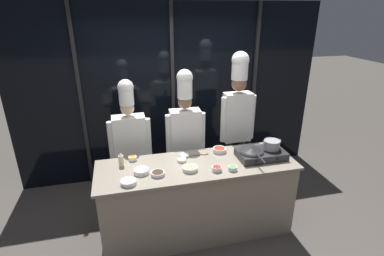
{
  "coord_description": "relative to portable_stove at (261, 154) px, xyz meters",
  "views": [
    {
      "loc": [
        -0.78,
        -2.92,
        2.61
      ],
      "look_at": [
        0.0,
        0.25,
        1.28
      ],
      "focal_mm": 28.0,
      "sensor_mm": 36.0,
      "label": 1
    }
  ],
  "objects": [
    {
      "name": "serving_spoon_slotted",
      "position": [
        -0.65,
        0.24,
        -0.04
      ],
      "size": [
        0.24,
        0.05,
        0.02
      ],
      "color": "olive",
      "rests_on": "demo_counter"
    },
    {
      "name": "prep_bowl_shrimp",
      "position": [
        -0.94,
        0.13,
        -0.03
      ],
      "size": [
        0.1,
        0.1,
        0.03
      ],
      "color": "white",
      "rests_on": "demo_counter"
    },
    {
      "name": "squeeze_bottle_oil",
      "position": [
        -1.63,
        0.19,
        0.03
      ],
      "size": [
        0.06,
        0.06,
        0.17
      ],
      "color": "beige",
      "rests_on": "demo_counter"
    },
    {
      "name": "frying_pan",
      "position": [
        -0.13,
        -0.01,
        0.07
      ],
      "size": [
        0.29,
        0.5,
        0.04
      ],
      "color": "#232326",
      "rests_on": "portable_stove"
    },
    {
      "name": "prep_bowl_carrots",
      "position": [
        -1.5,
        0.3,
        -0.02
      ],
      "size": [
        0.1,
        0.1,
        0.05
      ],
      "color": "white",
      "rests_on": "demo_counter"
    },
    {
      "name": "portable_stove",
      "position": [
        0.0,
        0.0,
        0.0
      ],
      "size": [
        0.56,
        0.35,
        0.1
      ],
      "color": "#28282B",
      "rests_on": "demo_counter"
    },
    {
      "name": "window_wall_back",
      "position": [
        -0.78,
        1.55,
        0.37
      ],
      "size": [
        4.74,
        0.09,
        2.7
      ],
      "color": "black",
      "rests_on": "ground_plane"
    },
    {
      "name": "chef_line",
      "position": [
        -0.03,
        0.73,
        0.29
      ],
      "size": [
        0.5,
        0.23,
        2.09
      ],
      "rotation": [
        0.0,
        0.0,
        3.16
      ],
      "color": "#4C4C51",
      "rests_on": "ground_plane"
    },
    {
      "name": "prep_bowl_soy_glaze",
      "position": [
        -1.25,
        -0.11,
        -0.02
      ],
      "size": [
        0.15,
        0.15,
        0.04
      ],
      "color": "white",
      "rests_on": "demo_counter"
    },
    {
      "name": "prep_bowl_bell_pepper",
      "position": [
        -0.61,
        -0.17,
        -0.02
      ],
      "size": [
        0.11,
        0.11,
        0.05
      ],
      "color": "white",
      "rests_on": "demo_counter"
    },
    {
      "name": "chef_head",
      "position": [
        -1.5,
        0.76,
        0.04
      ],
      "size": [
        0.55,
        0.22,
        1.8
      ],
      "rotation": [
        0.0,
        0.0,
        3.15
      ],
      "color": "#232326",
      "rests_on": "ground_plane"
    },
    {
      "name": "prep_bowl_chicken",
      "position": [
        -1.57,
        -0.21,
        -0.02
      ],
      "size": [
        0.16,
        0.16,
        0.05
      ],
      "color": "white",
      "rests_on": "demo_counter"
    },
    {
      "name": "chef_sous",
      "position": [
        -0.77,
        0.69,
        0.11
      ],
      "size": [
        0.53,
        0.22,
        1.9
      ],
      "rotation": [
        0.0,
        0.0,
        3.11
      ],
      "color": "#232326",
      "rests_on": "ground_plane"
    },
    {
      "name": "demo_counter",
      "position": [
        -0.78,
        0.03,
        -0.51
      ],
      "size": [
        2.29,
        0.74,
        0.93
      ],
      "color": "gray",
      "rests_on": "ground_plane"
    },
    {
      "name": "prep_bowl_mushrooms",
      "position": [
        -0.89,
        -0.09,
        -0.02
      ],
      "size": [
        0.17,
        0.17,
        0.05
      ],
      "color": "white",
      "rests_on": "demo_counter"
    },
    {
      "name": "prep_bowl_bean_sprouts",
      "position": [
        -1.42,
        -0.02,
        -0.02
      ],
      "size": [
        0.17,
        0.17,
        0.05
      ],
      "color": "white",
      "rests_on": "demo_counter"
    },
    {
      "name": "prep_bowl_noodles",
      "position": [
        -0.89,
        0.24,
        -0.03
      ],
      "size": [
        0.12,
        0.12,
        0.03
      ],
      "color": "white",
      "rests_on": "demo_counter"
    },
    {
      "name": "prep_bowl_chili_flakes",
      "position": [
        -0.43,
        0.26,
        -0.02
      ],
      "size": [
        0.17,
        0.17,
        0.05
      ],
      "color": "white",
      "rests_on": "demo_counter"
    },
    {
      "name": "stock_pot",
      "position": [
        0.13,
        0.0,
        0.11
      ],
      "size": [
        0.22,
        0.19,
        0.11
      ],
      "color": "#93969B",
      "rests_on": "portable_stove"
    },
    {
      "name": "ground_plane",
      "position": [
        -0.78,
        0.03,
        -0.98
      ],
      "size": [
        24.0,
        24.0,
        0.0
      ],
      "primitive_type": "plane",
      "color": "#47423D"
    },
    {
      "name": "prep_bowl_scallions",
      "position": [
        -0.44,
        -0.2,
        -0.02
      ],
      "size": [
        0.1,
        0.1,
        0.05
      ],
      "color": "white",
      "rests_on": "demo_counter"
    }
  ]
}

